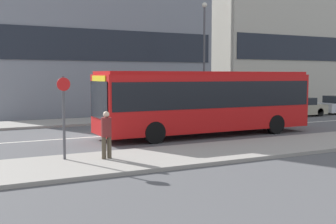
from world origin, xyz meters
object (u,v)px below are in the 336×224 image
pedestrian_near_stop (106,132)px  street_lamp (204,48)px  city_bus (206,99)px  bus_stop_sign (64,111)px  parked_car_0 (299,107)px

pedestrian_near_stop → street_lamp: (10.77, 11.19, 3.73)m
city_bus → bus_stop_sign: size_ratio=3.91×
pedestrian_near_stop → street_lamp: bearing=37.0°
city_bus → parked_car_0: bearing=28.3°
city_bus → pedestrian_near_stop: city_bus is taller
city_bus → street_lamp: 8.90m
city_bus → bus_stop_sign: bearing=-152.6°
city_bus → parked_car_0: size_ratio=2.75×
street_lamp → parked_car_0: bearing=-16.2°
parked_car_0 → street_lamp: street_lamp is taller
parked_car_0 → bus_stop_sign: size_ratio=1.42×
pedestrian_near_stop → parked_car_0: bearing=18.6°
city_bus → pedestrian_near_stop: bearing=-145.0°
pedestrian_near_stop → bus_stop_sign: 1.56m
city_bus → pedestrian_near_stop: size_ratio=6.78×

